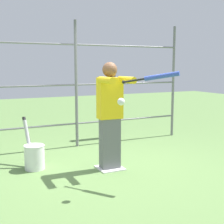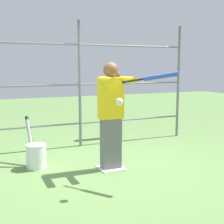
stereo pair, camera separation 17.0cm
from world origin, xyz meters
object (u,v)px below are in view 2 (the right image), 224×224
object	(u,v)px
baseball_bat_swinging	(156,77)
bystander_behind_fence	(116,103)
batter	(111,112)
bat_bucket	(36,154)
softball_in_flight	(119,102)

from	to	relation	value
baseball_bat_swinging	bystander_behind_fence	size ratio (longest dim) A/B	0.42
batter	bystander_behind_fence	distance (m)	2.28
batter	baseball_bat_swinging	xyz separation A→B (m)	(-0.32, 0.81, 0.58)
baseball_bat_swinging	bystander_behind_fence	world-z (taller)	baseball_bat_swinging
bat_bucket	batter	bearing A→B (deg)	153.55
baseball_bat_swinging	softball_in_flight	xyz separation A→B (m)	(0.61, 0.11, -0.30)
softball_in_flight	baseball_bat_swinging	bearing A→B (deg)	-169.92
softball_in_flight	bat_bucket	size ratio (longest dim) A/B	0.12
batter	bystander_behind_fence	bearing A→B (deg)	-116.12
batter	bat_bucket	size ratio (longest dim) A/B	2.17
baseball_bat_swinging	bat_bucket	size ratio (longest dim) A/B	0.82
baseball_bat_swinging	softball_in_flight	size ratio (longest dim) A/B	6.78
softball_in_flight	bat_bucket	distance (m)	1.96
softball_in_flight	bystander_behind_fence	distance (m)	3.26
bat_bucket	bystander_behind_fence	size ratio (longest dim) A/B	0.51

